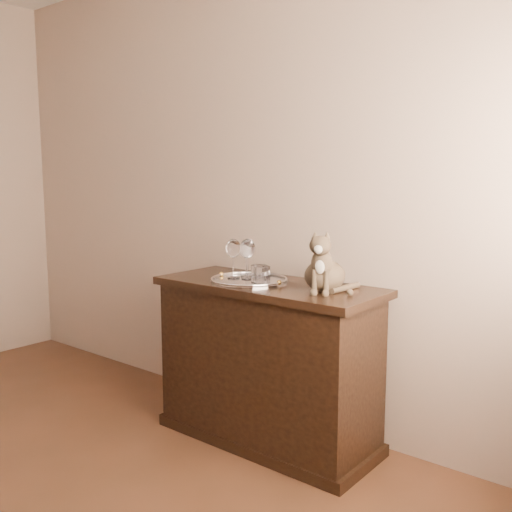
{
  "coord_description": "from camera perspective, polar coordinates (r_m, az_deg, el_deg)",
  "views": [
    {
      "loc": [
        2.36,
        -0.34,
        1.39
      ],
      "look_at": [
        0.51,
        1.95,
        0.98
      ],
      "focal_mm": 40.0,
      "sensor_mm": 36.0,
      "label": 1
    }
  ],
  "objects": [
    {
      "name": "tumbler_c",
      "position": [
        2.89,
        0.71,
        -1.87
      ],
      "size": [
        0.07,
        0.07,
        0.08
      ],
      "primitive_type": "cylinder",
      "color": "white",
      "rests_on": "tray"
    },
    {
      "name": "sideboard",
      "position": [
        3.04,
        1.17,
        -10.61
      ],
      "size": [
        1.2,
        0.5,
        0.85
      ],
      "primitive_type": null,
      "color": "black",
      "rests_on": "ground"
    },
    {
      "name": "cat",
      "position": [
        2.72,
        6.91,
        -0.41
      ],
      "size": [
        0.37,
        0.36,
        0.3
      ],
      "primitive_type": null,
      "rotation": [
        0.0,
        0.0,
        0.36
      ],
      "color": "brown",
      "rests_on": "sideboard"
    },
    {
      "name": "wall_right",
      "position": [
        0.5,
        -8.1,
        2.94
      ],
      "size": [
        0.1,
        4.5,
        2.7
      ],
      "primitive_type": "cube",
      "color": "#BEA28E",
      "rests_on": "ground"
    },
    {
      "name": "wine_glass_d",
      "position": [
        2.99,
        -0.85,
        -0.28
      ],
      "size": [
        0.08,
        0.08,
        0.21
      ],
      "primitive_type": null,
      "color": "white",
      "rests_on": "tray"
    },
    {
      "name": "wine_glass_c",
      "position": [
        3.0,
        -2.26,
        -0.27
      ],
      "size": [
        0.08,
        0.08,
        0.21
      ],
      "primitive_type": null,
      "color": "white",
      "rests_on": "tray"
    },
    {
      "name": "tumbler_a",
      "position": [
        2.88,
        0.29,
        -1.82
      ],
      "size": [
        0.08,
        0.08,
        0.09
      ],
      "primitive_type": "cylinder",
      "color": "silver",
      "rests_on": "tray"
    },
    {
      "name": "wine_glass_a",
      "position": [
        3.05,
        -1.01,
        -0.3
      ],
      "size": [
        0.07,
        0.07,
        0.19
      ],
      "primitive_type": null,
      "color": "silver",
      "rests_on": "tray"
    },
    {
      "name": "tray",
      "position": [
        2.97,
        -0.7,
        -2.49
      ],
      "size": [
        0.4,
        0.4,
        0.01
      ],
      "primitive_type": "cylinder",
      "color": "silver",
      "rests_on": "sideboard"
    },
    {
      "name": "wall_back",
      "position": [
        3.5,
        -3.48,
        7.26
      ],
      "size": [
        4.0,
        0.1,
        2.7
      ],
      "primitive_type": "cube",
      "color": "#BEA28E",
      "rests_on": "ground"
    }
  ]
}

